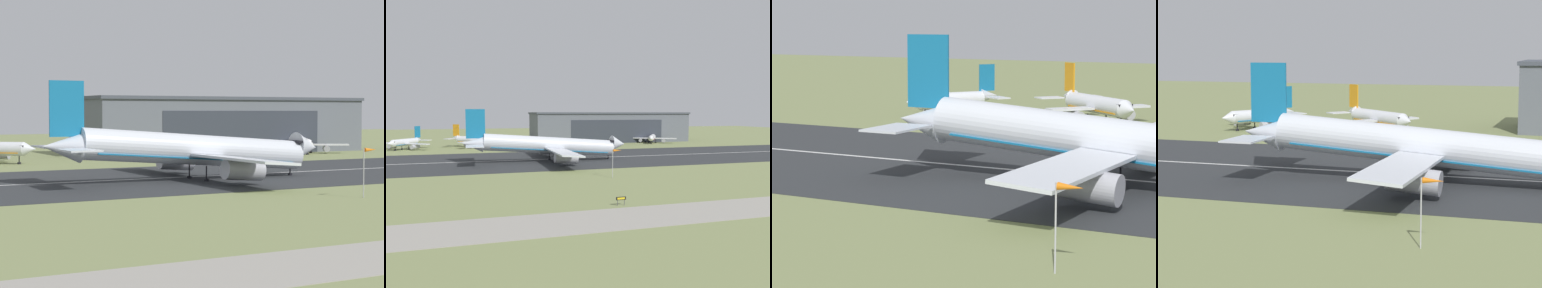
% 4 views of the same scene
% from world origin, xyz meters
% --- Properties ---
extents(ground_plane, '(631.10, 631.10, 0.00)m').
position_xyz_m(ground_plane, '(0.00, 48.32, 0.00)').
color(ground_plane, '#7A8451').
extents(runway_strip, '(391.10, 52.35, 0.06)m').
position_xyz_m(runway_strip, '(0.00, 96.65, 0.03)').
color(runway_strip, '#2B2D30').
rests_on(runway_strip, ground_plane).
extents(runway_centreline, '(351.99, 0.70, 0.01)m').
position_xyz_m(runway_centreline, '(0.00, 96.65, 0.07)').
color(runway_centreline, silver).
rests_on(runway_centreline, runway_strip).
extents(taxiway_road, '(293.32, 11.12, 0.05)m').
position_xyz_m(taxiway_road, '(0.00, 23.02, 0.03)').
color(taxiway_road, gray).
rests_on(taxiway_road, ground_plane).
extents(hangar_building, '(85.95, 27.47, 16.13)m').
position_xyz_m(hangar_building, '(71.26, 167.82, 8.08)').
color(hangar_building, slate).
rests_on(hangar_building, ground_plane).
extents(airplane_landing, '(53.69, 50.73, 16.92)m').
position_xyz_m(airplane_landing, '(20.98, 90.61, 5.14)').
color(airplane_landing, silver).
rests_on(airplane_landing, ground_plane).
extents(airplane_parked_west, '(22.92, 24.45, 9.22)m').
position_xyz_m(airplane_parked_west, '(89.60, 151.08, 2.86)').
color(airplane_parked_west, white).
rests_on(airplane_parked_west, ground_plane).
extents(windsock_pole, '(2.25, 0.60, 6.96)m').
position_xyz_m(windsock_pole, '(30.37, 56.32, 6.16)').
color(windsock_pole, '#B7B7BC').
rests_on(windsock_pole, ground_plane).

